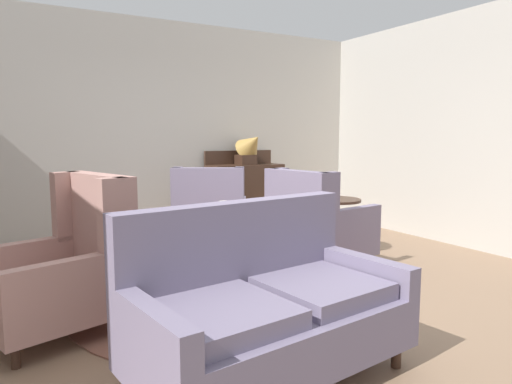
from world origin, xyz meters
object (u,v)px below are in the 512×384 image
Objects in this scene: coffee_table at (217,249)px; side_table at (335,220)px; porcelain_vase at (224,221)px; armchair_near_window at (210,218)px; armchair_back_corner at (66,268)px; settee at (265,308)px; gramophone at (251,146)px; sideboard at (245,194)px; armchair_near_sideboard at (317,227)px.

coffee_table is 1.18× the size of side_table.
porcelain_vase is 0.29× the size of armchair_near_window.
armchair_back_corner is at bearing -166.01° from side_table.
porcelain_vase reaches higher than side_table.
settee reaches higher than side_table.
armchair_back_corner is (-0.90, 1.27, 0.04)m from settee.
gramophone reaches higher than coffee_table.
porcelain_vase is at bearing -29.03° from coffee_table.
sideboard is at bearing 114.59° from armchair_back_corner.
armchair_back_corner is 3.68m from gramophone.
gramophone is at bearing 54.85° from settee.
coffee_table is 1.33m from armchair_near_window.
side_table is at bearing 87.48° from armchair_back_corner.
gramophone is (1.54, 2.16, 0.83)m from coffee_table.
coffee_table is at bearing -125.49° from gramophone.
gramophone reaches higher than armchair_back_corner.
coffee_table is 1.44m from settee.
side_table is at bearing -79.30° from gramophone.
porcelain_vase is at bearing 93.16° from armchair_near_sideboard.
coffee_table is at bearing 69.02° from settee.
sideboard is (1.00, 1.01, 0.10)m from armchair_near_window.
sideboard is 0.70m from gramophone.
armchair_near_window is 0.97× the size of armchair_back_corner.
armchair_near_window is (0.83, 2.64, 0.04)m from settee.
porcelain_vase is 1.25m from armchair_near_sideboard.
side_table is 0.56× the size of sideboard.
side_table is at bearing 20.68° from porcelain_vase.
armchair_back_corner reaches higher than side_table.
armchair_near_sideboard is at bearing 81.84° from armchair_back_corner.
porcelain_vase reaches higher than coffee_table.
armchair_near_window is at bearing 111.79° from armchair_back_corner.
armchair_near_sideboard is at bearing -145.14° from side_table.
coffee_table is at bearing -160.83° from side_table.
armchair_near_sideboard reaches higher than settee.
side_table is 1.20× the size of gramophone.
armchair_near_window is 1.61m from gramophone.
gramophone is at bearing 112.98° from armchair_back_corner.
side_table is (0.57, 0.40, -0.04)m from armchair_near_sideboard.
armchair_back_corner is 2.52m from armchair_near_sideboard.
sideboard is (2.73, 2.38, 0.10)m from armchair_back_corner.
armchair_near_sideboard is 0.89× the size of sideboard.
porcelain_vase is at bearing 66.41° from settee.
porcelain_vase is 0.57× the size of gramophone.
porcelain_vase is (0.06, -0.03, 0.25)m from coffee_table.
armchair_near_sideboard is (1.20, 0.27, -0.22)m from porcelain_vase.
armchair_back_corner is 1.70× the size of side_table.
settee is (-0.34, -1.40, -0.00)m from coffee_table.
settee is 2.58× the size of side_table.
armchair_near_sideboard is 2.03m from sideboard.
side_table is at bearing -64.70° from armchair_near_sideboard.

